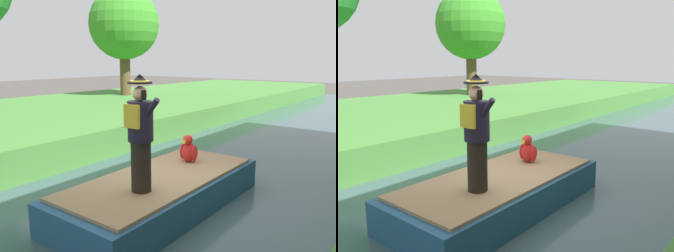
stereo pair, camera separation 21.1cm
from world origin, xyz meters
TOP-DOWN VIEW (x-y plane):
  - ground_plane at (0.00, 0.00)m, footprint 80.00×80.00m
  - canal_water at (0.00, 0.00)m, footprint 6.21×48.00m
  - boat at (0.00, -0.11)m, footprint 1.85×4.22m
  - person_pirate at (0.20, -0.89)m, footprint 0.61×0.42m
  - parrot_plush at (-0.11, 0.89)m, footprint 0.36×0.34m
  - tree_tall at (-9.26, 8.34)m, footprint 3.60×3.60m

SIDE VIEW (x-z plane):
  - ground_plane at x=0.00m, z-range 0.00..0.00m
  - canal_water at x=0.00m, z-range 0.00..0.10m
  - boat at x=0.00m, z-range 0.10..0.71m
  - parrot_plush at x=-0.11m, z-range 0.67..1.24m
  - person_pirate at x=0.20m, z-range 0.71..2.56m
  - tree_tall at x=-9.26m, z-range 1.80..7.24m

